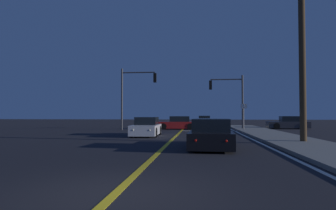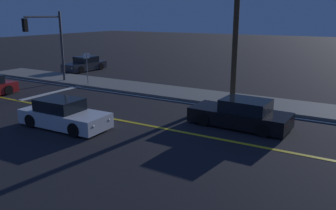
# 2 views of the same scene
# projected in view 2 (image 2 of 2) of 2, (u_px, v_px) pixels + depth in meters

# --- Properties ---
(sidewalk_right) EXTENTS (3.20, 41.66, 0.15)m
(sidewalk_right) POSITION_uv_depth(u_px,v_px,m) (212.00, 97.00, 21.87)
(sidewalk_right) COLOR slate
(sidewalk_right) RESTS_ON ground
(lane_line_center) EXTENTS (0.20, 39.34, 0.01)m
(lane_line_center) POSITION_uv_depth(u_px,v_px,m) (155.00, 127.00, 16.28)
(lane_line_center) COLOR gold
(lane_line_center) RESTS_ON ground
(lane_line_edge_right) EXTENTS (0.16, 39.34, 0.01)m
(lane_line_edge_right) POSITION_uv_depth(u_px,v_px,m) (200.00, 105.00, 20.34)
(lane_line_edge_right) COLOR silver
(lane_line_edge_right) RESTS_ON ground
(stop_bar) EXTENTS (5.13, 0.50, 0.01)m
(stop_bar) POSITION_uv_depth(u_px,v_px,m) (51.00, 93.00, 23.37)
(stop_bar) COLOR silver
(stop_bar) RESTS_ON ground
(car_lead_oncoming_white) EXTENTS (1.95, 4.48, 1.34)m
(car_lead_oncoming_white) POSITION_uv_depth(u_px,v_px,m) (64.00, 115.00, 16.17)
(car_lead_oncoming_white) COLOR silver
(car_lead_oncoming_white) RESTS_ON ground
(car_distant_tail_charcoal) EXTENTS (4.26, 2.06, 1.34)m
(car_distant_tail_charcoal) POSITION_uv_depth(u_px,v_px,m) (85.00, 64.00, 32.71)
(car_distant_tail_charcoal) COLOR #2D2D33
(car_distant_tail_charcoal) RESTS_ON ground
(car_parked_curb_black) EXTENTS (2.15, 4.77, 1.34)m
(car_parked_curb_black) POSITION_uv_depth(u_px,v_px,m) (241.00, 114.00, 16.26)
(car_parked_curb_black) COLOR black
(car_parked_curb_black) RESTS_ON ground
(traffic_signal_near_right) EXTENTS (3.37, 0.28, 5.42)m
(traffic_signal_near_right) POSITION_uv_depth(u_px,v_px,m) (48.00, 37.00, 25.38)
(traffic_signal_near_right) COLOR #38383D
(traffic_signal_near_right) RESTS_ON ground
(utility_pole_right) EXTENTS (1.81, 0.34, 10.90)m
(utility_pole_right) POSITION_uv_depth(u_px,v_px,m) (237.00, 7.00, 20.10)
(utility_pole_right) COLOR #42301E
(utility_pole_right) RESTS_ON ground
(street_sign_corner) EXTENTS (0.56, 0.11, 2.51)m
(street_sign_corner) POSITION_uv_depth(u_px,v_px,m) (87.00, 64.00, 25.25)
(street_sign_corner) COLOR slate
(street_sign_corner) RESTS_ON ground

